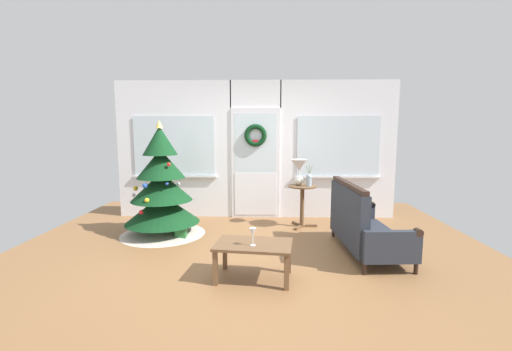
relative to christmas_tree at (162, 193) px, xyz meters
name	(u,v)px	position (x,y,z in m)	size (l,w,h in m)	color
ground_plane	(251,256)	(1.45, -0.93, -0.67)	(6.76, 6.76, 0.00)	brown
back_wall_with_door	(256,150)	(1.45, 1.15, 0.61)	(5.20, 0.19, 2.55)	white
christmas_tree	(162,193)	(0.00, 0.00, 0.00)	(1.33, 1.33, 1.80)	#4C331E
settee_sofa	(361,226)	(2.93, -0.75, -0.29)	(0.80, 1.57, 0.96)	black
side_table	(302,198)	(2.26, 0.47, -0.16)	(0.50, 0.48, 0.72)	brown
table_lamp	(299,169)	(2.20, 0.51, 0.33)	(0.28, 0.28, 0.44)	silver
flower_vase	(309,179)	(2.36, 0.41, 0.16)	(0.11, 0.10, 0.35)	#99ADBC
coffee_table	(254,249)	(1.50, -1.62, -0.32)	(0.90, 0.62, 0.41)	brown
wine_glass	(253,233)	(1.50, -1.69, -0.12)	(0.08, 0.08, 0.20)	silver
gift_box	(181,233)	(0.35, -0.22, -0.59)	(0.17, 0.15, 0.17)	#266633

